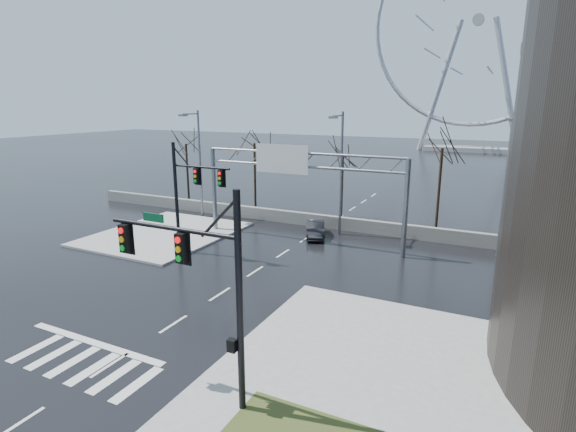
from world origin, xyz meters
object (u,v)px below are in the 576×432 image
Objects in this scene: signal_mast_far at (188,189)px; sign_gantry at (296,177)px; ferris_wheel at (478,29)px; car at (315,229)px; signal_mast_near at (205,276)px.

signal_mast_far reaches higher than sign_gantry.
ferris_wheel reaches higher than signal_mast_far.
car is (6.32, 8.04, -4.16)m from signal_mast_far.
signal_mast_near is at bearing -49.74° from signal_mast_far.
signal_mast_far is at bearing -97.20° from ferris_wheel.
sign_gantry is 0.32× the size of ferris_wheel.
signal_mast_far is at bearing 130.26° from signal_mast_near.
signal_mast_near and signal_mast_far have the same top height.
ferris_wheel is (10.87, 86.04, 21.30)m from signal_mast_far.
signal_mast_near reaches higher than car.
ferris_wheel is at bearing 86.16° from sign_gantry.
ferris_wheel is at bearing 82.80° from signal_mast_far.
sign_gantry is (-5.52, 19.00, 0.31)m from signal_mast_near.
car is (-4.54, -78.00, -25.46)m from ferris_wheel.
car is at bearing 51.81° from signal_mast_far.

